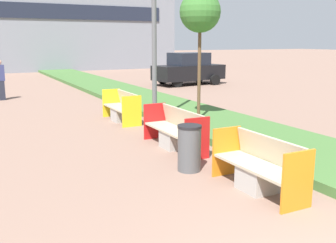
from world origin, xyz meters
TOP-DOWN VIEW (x-y plane):
  - planter_grass_strip at (3.20, 12.00)m, footprint 2.80×120.00m
  - building_backdrop at (4.00, 34.79)m, footprint 20.84×6.42m
  - bench_orange_frame at (0.94, 3.12)m, footprint 0.65×1.89m
  - bench_red_frame at (0.94, 6.21)m, footprint 0.65×2.20m
  - bench_yellow_frame at (0.94, 9.83)m, footprint 0.65×1.90m
  - litter_bin at (0.39, 4.59)m, footprint 0.48×0.48m
  - sapling_tree_near at (2.88, 8.31)m, footprint 1.22×1.22m
  - pedestrian_walking at (-2.15, 16.53)m, footprint 0.53×0.24m
  - parked_car_distant at (8.21, 18.15)m, footprint 4.39×2.28m

SIDE VIEW (x-z plane):
  - planter_grass_strip at x=3.20m, z-range 0.00..0.18m
  - bench_orange_frame at x=0.94m, z-range -0.11..0.83m
  - bench_yellow_frame at x=0.94m, z-range -0.11..0.83m
  - bench_red_frame at x=0.94m, z-range -0.10..0.84m
  - litter_bin at x=0.39m, z-range 0.00..0.93m
  - pedestrian_walking at x=-2.15m, z-range 0.02..1.78m
  - parked_car_distant at x=8.21m, z-range -0.02..1.84m
  - sapling_tree_near at x=2.88m, z-range 1.36..5.35m
  - building_backdrop at x=4.00m, z-range 0.00..8.86m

